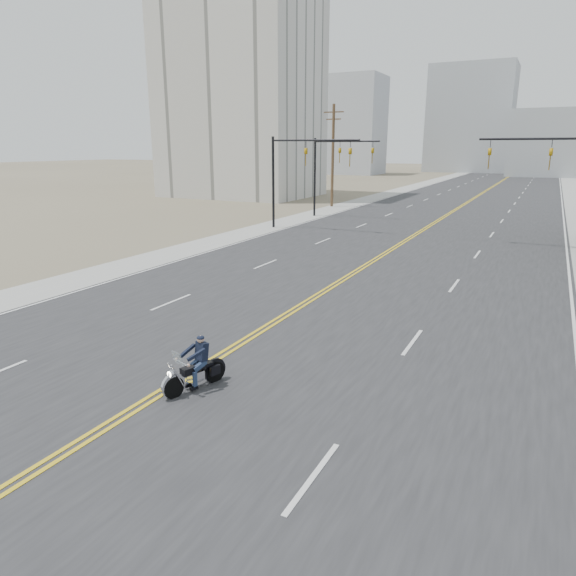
# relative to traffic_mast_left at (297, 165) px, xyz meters

# --- Properties ---
(road) EXTENTS (20.00, 200.00, 0.01)m
(road) POSITION_rel_traffic_mast_left_xyz_m (8.98, 38.00, -4.93)
(road) COLOR #303033
(road) RESTS_ON ground
(sidewalk_left) EXTENTS (3.00, 200.00, 0.01)m
(sidewalk_left) POSITION_rel_traffic_mast_left_xyz_m (-2.52, 38.00, -4.93)
(sidewalk_left) COLOR #A5A5A0
(sidewalk_left) RESTS_ON ground
(traffic_mast_left) EXTENTS (7.10, 0.26, 7.00)m
(traffic_mast_left) POSITION_rel_traffic_mast_left_xyz_m (0.00, 0.00, 0.00)
(traffic_mast_left) COLOR black
(traffic_mast_left) RESTS_ON ground
(traffic_mast_right) EXTENTS (7.10, 0.26, 7.00)m
(traffic_mast_right) POSITION_rel_traffic_mast_left_xyz_m (17.95, 0.00, 0.00)
(traffic_mast_right) COLOR black
(traffic_mast_right) RESTS_ON ground
(traffic_mast_far) EXTENTS (6.10, 0.26, 7.00)m
(traffic_mast_far) POSITION_rel_traffic_mast_left_xyz_m (-0.33, 8.00, -0.06)
(traffic_mast_far) COLOR black
(traffic_mast_far) RESTS_ON ground
(utility_pole_left) EXTENTS (2.20, 0.30, 10.50)m
(utility_pole_left) POSITION_rel_traffic_mast_left_xyz_m (-3.52, 16.00, 0.54)
(utility_pole_left) COLOR brown
(utility_pole_left) RESTS_ON ground
(apartment_block) EXTENTS (18.00, 14.00, 30.00)m
(apartment_block) POSITION_rel_traffic_mast_left_xyz_m (-19.02, 23.00, 10.06)
(apartment_block) COLOR silver
(apartment_block) RESTS_ON ground
(haze_bldg_a) EXTENTS (14.00, 12.00, 22.00)m
(haze_bldg_a) POSITION_rel_traffic_mast_left_xyz_m (-26.02, 83.00, 6.06)
(haze_bldg_a) COLOR #B7BCC6
(haze_bldg_a) RESTS_ON ground
(haze_bldg_b) EXTENTS (18.00, 14.00, 14.00)m
(haze_bldg_b) POSITION_rel_traffic_mast_left_xyz_m (16.98, 93.00, 2.06)
(haze_bldg_b) COLOR #ADB2B7
(haze_bldg_b) RESTS_ON ground
(haze_bldg_d) EXTENTS (20.00, 15.00, 26.00)m
(haze_bldg_d) POSITION_rel_traffic_mast_left_xyz_m (-3.02, 108.00, 8.06)
(haze_bldg_d) COLOR #ADB2B7
(haze_bldg_d) RESTS_ON ground
(haze_bldg_f) EXTENTS (12.00, 12.00, 16.00)m
(haze_bldg_f) POSITION_rel_traffic_mast_left_xyz_m (-41.02, 98.00, 3.06)
(haze_bldg_f) COLOR #ADB2B7
(haze_bldg_f) RESTS_ON ground
(motorcyclist) EXTENTS (1.31, 2.02, 1.46)m
(motorcyclist) POSITION_rel_traffic_mast_left_xyz_m (9.64, -25.96, -4.21)
(motorcyclist) COLOR black
(motorcyclist) RESTS_ON ground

